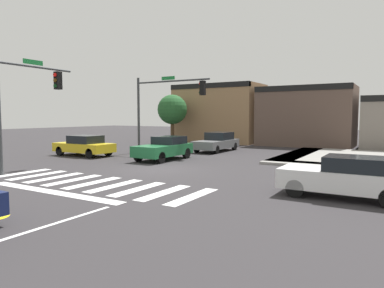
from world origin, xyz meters
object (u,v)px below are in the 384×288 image
car_white (346,177)px  car_gray (217,142)px  car_yellow (84,146)px  roadside_tree (172,110)px  traffic_signal_southwest (27,93)px  traffic_signal_northwest (165,99)px  car_green (165,148)px

car_white → car_gray: bearing=-47.6°
car_white → car_gray: size_ratio=0.87×
car_yellow → roadside_tree: roadside_tree is taller
traffic_signal_southwest → traffic_signal_northwest: bearing=-10.0°
car_white → car_green: bearing=-25.3°
car_white → roadside_tree: size_ratio=0.85×
traffic_signal_southwest → roadside_tree: traffic_signal_southwest is taller
traffic_signal_northwest → car_yellow: traffic_signal_northwest is taller
traffic_signal_northwest → car_yellow: 6.47m
car_yellow → car_white: car_yellow is taller
traffic_signal_northwest → roadside_tree: traffic_signal_northwest is taller
traffic_signal_northwest → car_gray: traffic_signal_northwest is taller
car_yellow → roadside_tree: (-0.62, 11.82, 2.65)m
car_yellow → car_gray: car_gray is taller
car_yellow → car_white: (17.26, -4.21, 0.01)m
traffic_signal_southwest → roadside_tree: 18.15m
car_gray → roadside_tree: roadside_tree is taller
traffic_signal_southwest → car_gray: 14.48m
car_gray → traffic_signal_southwest: bearing=-15.4°
traffic_signal_northwest → traffic_signal_southwest: traffic_signal_southwest is taller
car_green → car_gray: bearing=176.1°
car_green → car_white: size_ratio=1.02×
traffic_signal_northwest → traffic_signal_southwest: 9.68m
traffic_signal_northwest → traffic_signal_southwest: size_ratio=1.06×
car_gray → car_white: bearing=42.4°
car_green → car_gray: size_ratio=0.88×
traffic_signal_southwest → car_white: bearing=-82.9°
car_yellow → car_white: 17.77m
car_green → car_white: (11.25, -5.32, -0.01)m
traffic_signal_southwest → car_green: traffic_signal_southwest is taller
traffic_signal_northwest → car_green: traffic_signal_northwest is taller
traffic_signal_southwest → car_green: (3.30, 7.13, -3.17)m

